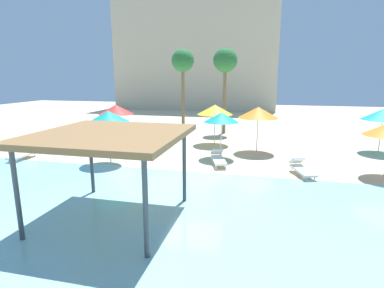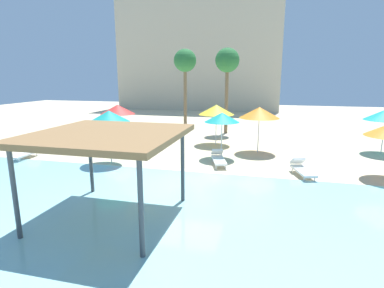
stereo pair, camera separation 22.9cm
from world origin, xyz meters
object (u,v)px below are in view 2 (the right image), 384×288
object	(u,v)px
beach_umbrella_teal_4	(109,116)
lounge_chair_2	(219,158)
beach_umbrella_yellow_2	(216,110)
beach_umbrella_teal_3	(222,117)
beach_umbrella_red_6	(118,109)
lounge_chair_0	(26,153)
shade_pavilion	(108,137)
lounge_chair_1	(302,169)
beach_umbrella_orange_0	(259,113)
palm_tree_1	(185,63)
palm_tree_0	(227,63)

from	to	relation	value
beach_umbrella_teal_4	lounge_chair_2	xyz separation A→B (m)	(5.58, 1.19, -2.20)
beach_umbrella_yellow_2	beach_umbrella_teal_4	bearing A→B (deg)	-127.38
beach_umbrella_teal_4	lounge_chair_2	world-z (taller)	beach_umbrella_teal_4
beach_umbrella_teal_3	lounge_chair_2	size ratio (longest dim) A/B	1.31
beach_umbrella_red_6	lounge_chair_0	bearing A→B (deg)	-127.05
shade_pavilion	beach_umbrella_red_6	world-z (taller)	shade_pavilion
lounge_chair_0	lounge_chair_1	xyz separation A→B (m)	(14.86, 0.56, 0.00)
beach_umbrella_orange_0	beach_umbrella_yellow_2	world-z (taller)	beach_umbrella_orange_0
lounge_chair_0	lounge_chair_2	world-z (taller)	same
beach_umbrella_red_6	palm_tree_1	world-z (taller)	palm_tree_1
lounge_chair_1	palm_tree_1	size ratio (longest dim) A/B	0.29
lounge_chair_1	palm_tree_0	xyz separation A→B (m)	(-5.01, 10.14, 5.29)
beach_umbrella_teal_4	lounge_chair_1	distance (m)	9.91
shade_pavilion	lounge_chair_2	distance (m)	7.83
palm_tree_1	lounge_chair_0	bearing A→B (deg)	-117.68
beach_umbrella_orange_0	beach_umbrella_yellow_2	distance (m)	3.30
beach_umbrella_teal_4	lounge_chair_0	xyz separation A→B (m)	(-5.20, -0.25, -2.20)
shade_pavilion	beach_umbrella_red_6	xyz separation A→B (m)	(-4.99, 10.20, -0.28)
shade_pavilion	lounge_chair_0	bearing A→B (deg)	146.19
shade_pavilion	beach_umbrella_teal_4	xyz separation A→B (m)	(-3.23, 5.90, -0.16)
palm_tree_0	beach_umbrella_red_6	bearing A→B (deg)	-136.24
beach_umbrella_teal_3	beach_umbrella_teal_4	distance (m)	6.08
beach_umbrella_teal_3	lounge_chair_0	world-z (taller)	beach_umbrella_teal_3
beach_umbrella_teal_4	lounge_chair_1	xyz separation A→B (m)	(9.66, 0.31, -2.20)
shade_pavilion	lounge_chair_1	size ratio (longest dim) A/B	2.24
palm_tree_0	lounge_chair_2	bearing A→B (deg)	-84.25
lounge_chair_1	beach_umbrella_orange_0	bearing A→B (deg)	-168.61
beach_umbrella_teal_3	palm_tree_0	xyz separation A→B (m)	(-0.87, 7.89, 3.30)
lounge_chair_1	lounge_chair_2	bearing A→B (deg)	-118.96
beach_umbrella_red_6	palm_tree_0	distance (m)	9.44
beach_umbrella_red_6	palm_tree_0	size ratio (longest dim) A/B	0.40
beach_umbrella_teal_4	lounge_chair_2	distance (m)	6.11
lounge_chair_2	palm_tree_0	bearing A→B (deg)	168.56
palm_tree_1	beach_umbrella_yellow_2	bearing A→B (deg)	-55.99
shade_pavilion	beach_umbrella_yellow_2	distance (m)	12.00
beach_umbrella_orange_0	palm_tree_1	bearing A→B (deg)	132.83
shade_pavilion	lounge_chair_2	world-z (taller)	shade_pavilion
beach_umbrella_teal_3	beach_umbrella_red_6	size ratio (longest dim) A/B	0.95
shade_pavilion	palm_tree_0	bearing A→B (deg)	85.03
lounge_chair_1	palm_tree_1	bearing A→B (deg)	-158.70
lounge_chair_1	palm_tree_0	world-z (taller)	palm_tree_0
beach_umbrella_yellow_2	beach_umbrella_teal_3	xyz separation A→B (m)	(0.91, -3.47, -0.05)
beach_umbrella_orange_0	palm_tree_0	distance (m)	7.39
lounge_chair_2	palm_tree_0	xyz separation A→B (m)	(-0.93, 9.25, 5.29)
beach_umbrella_teal_3	lounge_chair_1	world-z (taller)	beach_umbrella_teal_3
beach_umbrella_red_6	beach_umbrella_orange_0	bearing A→B (deg)	0.56
beach_umbrella_red_6	lounge_chair_2	distance (m)	8.24
beach_umbrella_red_6	lounge_chair_1	bearing A→B (deg)	-19.29
beach_umbrella_teal_3	lounge_chair_1	bearing A→B (deg)	-28.43
beach_umbrella_orange_0	lounge_chair_1	world-z (taller)	beach_umbrella_orange_0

